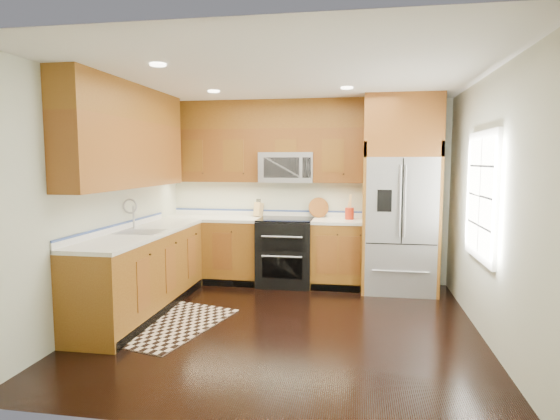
% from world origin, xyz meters
% --- Properties ---
extents(ground, '(4.00, 4.00, 0.00)m').
position_xyz_m(ground, '(0.00, 0.00, 0.00)').
color(ground, black).
rests_on(ground, ground).
extents(wall_back, '(4.00, 0.02, 2.60)m').
position_xyz_m(wall_back, '(0.00, 2.00, 1.30)').
color(wall_back, beige).
rests_on(wall_back, ground).
extents(wall_left, '(0.02, 4.00, 2.60)m').
position_xyz_m(wall_left, '(-2.00, 0.00, 1.30)').
color(wall_left, beige).
rests_on(wall_left, ground).
extents(wall_right, '(0.02, 4.00, 2.60)m').
position_xyz_m(wall_right, '(2.00, 0.00, 1.30)').
color(wall_right, beige).
rests_on(wall_right, ground).
extents(window, '(0.04, 1.10, 1.30)m').
position_xyz_m(window, '(1.98, 0.20, 1.40)').
color(window, white).
rests_on(window, ground).
extents(base_cabinets, '(2.85, 3.00, 0.90)m').
position_xyz_m(base_cabinets, '(-1.23, 0.90, 0.45)').
color(base_cabinets, brown).
rests_on(base_cabinets, ground).
extents(countertop, '(2.86, 3.01, 0.04)m').
position_xyz_m(countertop, '(-1.09, 1.01, 0.92)').
color(countertop, white).
rests_on(countertop, base_cabinets).
extents(upper_cabinets, '(2.85, 3.00, 1.15)m').
position_xyz_m(upper_cabinets, '(-1.15, 1.09, 2.02)').
color(upper_cabinets, brown).
rests_on(upper_cabinets, ground).
extents(range, '(0.76, 0.67, 0.95)m').
position_xyz_m(range, '(-0.25, 1.67, 0.47)').
color(range, black).
rests_on(range, ground).
extents(microwave, '(0.76, 0.40, 0.42)m').
position_xyz_m(microwave, '(-0.25, 1.80, 1.66)').
color(microwave, '#B2B2B7').
rests_on(microwave, ground).
extents(refrigerator, '(0.98, 0.75, 2.60)m').
position_xyz_m(refrigerator, '(1.30, 1.63, 1.30)').
color(refrigerator, '#B2B2B7').
rests_on(refrigerator, ground).
extents(sink_faucet, '(0.54, 0.44, 0.37)m').
position_xyz_m(sink_faucet, '(-1.73, 0.23, 0.99)').
color(sink_faucet, '#B2B2B7').
rests_on(sink_faucet, countertop).
extents(rug, '(1.18, 1.60, 0.01)m').
position_xyz_m(rug, '(-1.20, -0.18, 0.01)').
color(rug, black).
rests_on(rug, ground).
extents(knife_block, '(0.12, 0.15, 0.26)m').
position_xyz_m(knife_block, '(-0.69, 1.91, 1.05)').
color(knife_block, tan).
rests_on(knife_block, countertop).
extents(utensil_crock, '(0.14, 0.14, 0.35)m').
position_xyz_m(utensil_crock, '(0.63, 1.77, 1.06)').
color(utensil_crock, '#B02A15').
rests_on(utensil_crock, countertop).
extents(cutting_board, '(0.36, 0.36, 0.02)m').
position_xyz_m(cutting_board, '(0.19, 1.93, 0.95)').
color(cutting_board, brown).
rests_on(cutting_board, countertop).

